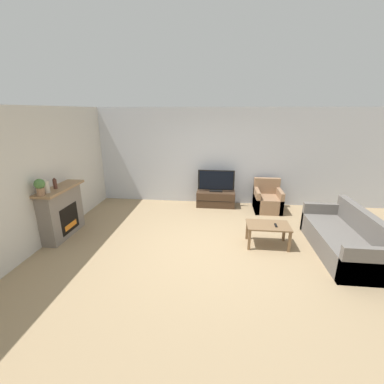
% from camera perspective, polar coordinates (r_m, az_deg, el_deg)
% --- Properties ---
extents(ground_plane, '(24.00, 24.00, 0.00)m').
position_cam_1_polar(ground_plane, '(5.24, 3.31, -12.21)').
color(ground_plane, '#9E8460').
extents(wall_back, '(12.00, 0.06, 2.70)m').
position_cam_1_polar(wall_back, '(7.37, 4.64, 7.78)').
color(wall_back, silver).
rests_on(wall_back, ground).
extents(wall_left, '(0.06, 12.00, 2.70)m').
position_cam_1_polar(wall_left, '(5.88, -30.67, 2.79)').
color(wall_left, beige).
rests_on(wall_left, ground).
extents(fireplace, '(0.43, 1.25, 1.09)m').
position_cam_1_polar(fireplace, '(6.15, -26.97, -3.83)').
color(fireplace, slate).
rests_on(fireplace, ground).
extents(mantel_vase_left, '(0.13, 0.13, 0.28)m').
position_cam_1_polar(mantel_vase_left, '(5.66, -29.74, 1.08)').
color(mantel_vase_left, beige).
rests_on(mantel_vase_left, fireplace).
extents(mantel_vase_centre_left, '(0.08, 0.08, 0.22)m').
position_cam_1_polar(mantel_vase_centre_left, '(5.88, -28.17, 1.66)').
color(mantel_vase_centre_left, '#512D23').
rests_on(mantel_vase_centre_left, fireplace).
extents(potted_plant, '(0.19, 0.19, 0.32)m').
position_cam_1_polar(potted_plant, '(5.52, -30.74, 1.15)').
color(potted_plant, '#936B4C').
rests_on(potted_plant, fireplace).
extents(tv_stand, '(1.07, 0.51, 0.43)m').
position_cam_1_polar(tv_stand, '(7.34, 5.27, -1.44)').
color(tv_stand, '#422D1E').
rests_on(tv_stand, ground).
extents(tv, '(1.01, 0.18, 0.61)m').
position_cam_1_polar(tv, '(7.19, 5.38, 2.33)').
color(tv, black).
rests_on(tv, tv_stand).
extents(armchair, '(0.70, 0.76, 0.83)m').
position_cam_1_polar(armchair, '(7.27, 16.39, -1.79)').
color(armchair, '#937051').
rests_on(armchair, ground).
extents(coffee_table, '(0.84, 0.52, 0.45)m').
position_cam_1_polar(coffee_table, '(5.37, 16.54, -7.64)').
color(coffee_table, brown).
rests_on(coffee_table, ground).
extents(remote, '(0.04, 0.15, 0.02)m').
position_cam_1_polar(remote, '(5.33, 18.13, -7.05)').
color(remote, black).
rests_on(remote, coffee_table).
extents(couch, '(0.87, 2.02, 0.85)m').
position_cam_1_polar(couch, '(5.69, 30.67, -9.11)').
color(couch, '#66605B').
rests_on(couch, ground).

